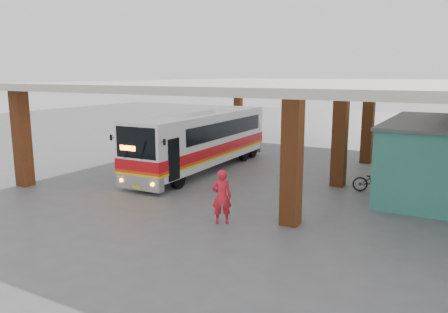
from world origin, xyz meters
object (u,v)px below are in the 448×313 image
red_chair (397,170)px  coach_bus (202,140)px  pedestrian (222,197)px  motorcycle (375,181)px

red_chair → coach_bus: bearing=-157.0°
coach_bus → pedestrian: (5.14, -6.86, -0.66)m
coach_bus → pedestrian: 8.59m
motorcycle → red_chair: motorcycle is taller
coach_bus → pedestrian: bearing=-55.3°
coach_bus → motorcycle: coach_bus is taller
pedestrian → red_chair: size_ratio=2.52×
motorcycle → pedestrian: size_ratio=1.01×
pedestrian → motorcycle: bearing=-150.5°
coach_bus → red_chair: size_ratio=14.92×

